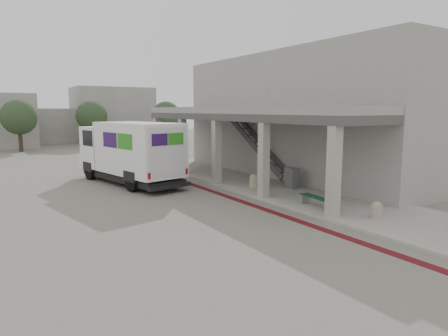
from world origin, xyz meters
TOP-DOWN VIEW (x-y plane):
  - ground at (0.00, 0.00)m, footprint 120.00×120.00m
  - bike_lane_stripe at (1.00, 2.00)m, footprint 0.35×40.00m
  - sidewalk at (4.00, 0.00)m, footprint 4.40×28.00m
  - transit_building at (6.83, 4.50)m, footprint 7.60×17.00m
  - distant_backdrop at (-2.84, 35.89)m, footprint 28.00×10.00m
  - tree_left at (-5.00, 28.00)m, footprint 3.20×3.20m
  - tree_mid at (2.00, 30.00)m, footprint 3.20×3.20m
  - tree_right at (10.00, 29.00)m, footprint 3.20×3.20m
  - fedex_truck at (-1.64, 7.17)m, footprint 3.68×7.87m
  - bench at (2.60, -2.28)m, footprint 0.55×1.82m
  - bollard_near at (3.32, -4.39)m, footprint 0.39×0.39m
  - bollard_far at (2.88, 2.26)m, footprint 0.45×0.45m
  - utility_cabinet at (4.37, 1.25)m, footprint 0.48×0.62m

SIDE VIEW (x-z plane):
  - ground at x=0.00m, z-range 0.00..0.00m
  - bike_lane_stripe at x=1.00m, z-range 0.00..0.01m
  - sidewalk at x=4.00m, z-range 0.00..0.12m
  - bollard_near at x=3.32m, z-range 0.12..0.71m
  - bench at x=2.60m, z-range 0.21..0.63m
  - bollard_far at x=2.88m, z-range 0.12..0.80m
  - utility_cabinet at x=4.37m, z-range 0.12..1.11m
  - fedex_truck at x=-1.64m, z-range 0.11..3.34m
  - distant_backdrop at x=-2.84m, z-range -0.55..5.95m
  - tree_left at x=-5.00m, z-range 0.78..5.58m
  - tree_mid at x=2.00m, z-range 0.78..5.58m
  - tree_right at x=10.00m, z-range 0.78..5.58m
  - transit_building at x=6.83m, z-range -0.10..6.90m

